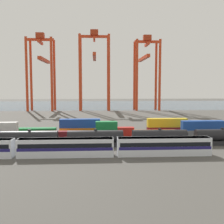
# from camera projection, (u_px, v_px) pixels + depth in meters

# --- Properties ---
(ground_plane) EXTENTS (420.00, 420.00, 0.00)m
(ground_plane) POSITION_uv_depth(u_px,v_px,m) (73.00, 121.00, 120.50)
(ground_plane) COLOR #4C4944
(harbour_water) EXTENTS (400.00, 110.00, 0.01)m
(harbour_water) POSITION_uv_depth(u_px,v_px,m) (83.00, 105.00, 225.34)
(harbour_water) COLOR #384C60
(harbour_water) RESTS_ON ground_plane
(passenger_train) EXTENTS (62.68, 3.14, 3.90)m
(passenger_train) POSITION_uv_depth(u_px,v_px,m) (66.00, 147.00, 59.48)
(passenger_train) COLOR silver
(passenger_train) RESTS_ON ground_plane
(freight_tank_row) EXTENTS (78.63, 2.93, 4.39)m
(freight_tank_row) POSITION_uv_depth(u_px,v_px,m) (95.00, 138.00, 69.61)
(freight_tank_row) COLOR #232326
(freight_tank_row) RESTS_ON ground_plane
(shipping_container_1) EXTENTS (6.04, 2.44, 2.60)m
(shipping_container_1) POSITION_uv_depth(u_px,v_px,m) (6.00, 136.00, 76.40)
(shipping_container_1) COLOR orange
(shipping_container_1) RESTS_ON ground_plane
(shipping_container_2) EXTENTS (6.04, 2.44, 2.60)m
(shipping_container_2) POSITION_uv_depth(u_px,v_px,m) (6.00, 127.00, 76.16)
(shipping_container_2) COLOR silver
(shipping_container_2) RESTS_ON shipping_container_1
(shipping_container_3) EXTENTS (12.10, 2.44, 2.60)m
(shipping_container_3) POSITION_uv_depth(u_px,v_px,m) (57.00, 136.00, 77.20)
(shipping_container_3) COLOR maroon
(shipping_container_3) RESTS_ON ground_plane
(shipping_container_4) EXTENTS (6.04, 2.44, 2.60)m
(shipping_container_4) POSITION_uv_depth(u_px,v_px,m) (106.00, 135.00, 78.00)
(shipping_container_4) COLOR #1C4299
(shipping_container_4) RESTS_ON ground_plane
(shipping_container_5) EXTENTS (6.04, 2.44, 2.60)m
(shipping_container_5) POSITION_uv_depth(u_px,v_px,m) (106.00, 126.00, 77.76)
(shipping_container_5) COLOR #197538
(shipping_container_5) RESTS_ON shipping_container_4
(shipping_container_6) EXTENTS (12.10, 2.44, 2.60)m
(shipping_container_6) POSITION_uv_depth(u_px,v_px,m) (155.00, 135.00, 78.80)
(shipping_container_6) COLOR orange
(shipping_container_6) RESTS_ON ground_plane
(shipping_container_7) EXTENTS (12.10, 2.44, 2.60)m
(shipping_container_7) POSITION_uv_depth(u_px,v_px,m) (202.00, 134.00, 79.60)
(shipping_container_7) COLOR slate
(shipping_container_7) RESTS_ON ground_plane
(shipping_container_8) EXTENTS (12.10, 2.44, 2.60)m
(shipping_container_8) POSITION_uv_depth(u_px,v_px,m) (203.00, 125.00, 79.36)
(shipping_container_8) COLOR #1C4299
(shipping_container_8) RESTS_ON shipping_container_7
(shipping_container_13) EXTENTS (12.10, 2.44, 2.60)m
(shipping_container_13) POSITION_uv_depth(u_px,v_px,m) (36.00, 132.00, 83.09)
(shipping_container_13) COLOR #197538
(shipping_container_13) RESTS_ON ground_plane
(shipping_container_14) EXTENTS (12.10, 2.44, 2.60)m
(shipping_container_14) POSITION_uv_depth(u_px,v_px,m) (80.00, 132.00, 83.86)
(shipping_container_14) COLOR orange
(shipping_container_14) RESTS_ON ground_plane
(shipping_container_15) EXTENTS (12.10, 2.44, 2.60)m
(shipping_container_15) POSITION_uv_depth(u_px,v_px,m) (80.00, 123.00, 83.62)
(shipping_container_15) COLOR #1C4299
(shipping_container_15) RESTS_ON shipping_container_14
(shipping_container_16) EXTENTS (6.04, 2.44, 2.60)m
(shipping_container_16) POSITION_uv_depth(u_px,v_px,m) (124.00, 131.00, 84.63)
(shipping_container_16) COLOR #AD211C
(shipping_container_16) RESTS_ON ground_plane
(shipping_container_17) EXTENTS (12.10, 2.44, 2.60)m
(shipping_container_17) POSITION_uv_depth(u_px,v_px,m) (167.00, 131.00, 85.40)
(shipping_container_17) COLOR maroon
(shipping_container_17) RESTS_ON ground_plane
(shipping_container_18) EXTENTS (12.10, 2.44, 2.60)m
(shipping_container_18) POSITION_uv_depth(u_px,v_px,m) (167.00, 123.00, 85.16)
(shipping_container_18) COLOR gold
(shipping_container_18) RESTS_ON shipping_container_17
(gantry_crane_west) EXTENTS (16.26, 34.60, 47.17)m
(gantry_crane_west) POSITION_uv_depth(u_px,v_px,m) (42.00, 65.00, 172.99)
(gantry_crane_west) COLOR red
(gantry_crane_west) RESTS_ON ground_plane
(gantry_crane_central) EXTENTS (19.07, 38.74, 49.34)m
(gantry_crane_central) POSITION_uv_depth(u_px,v_px,m) (94.00, 63.00, 175.40)
(gantry_crane_central) COLOR red
(gantry_crane_central) RESTS_ON ground_plane
(gantry_crane_east) EXTENTS (15.66, 36.83, 46.49)m
(gantry_crane_east) POSITION_uv_depth(u_px,v_px,m) (146.00, 65.00, 177.22)
(gantry_crane_east) COLOR red
(gantry_crane_east) RESTS_ON ground_plane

